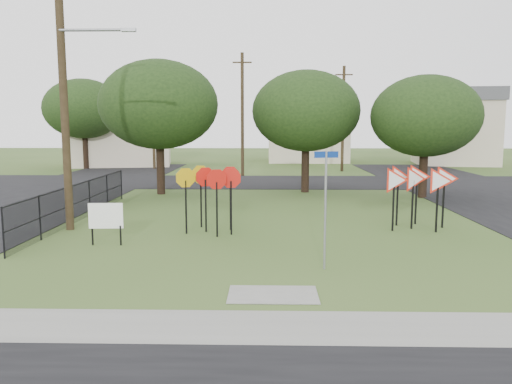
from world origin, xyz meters
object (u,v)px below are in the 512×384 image
yield_sign_cluster (417,182)px  info_board (106,217)px  stop_sign_cluster (212,184)px  street_name_sign (325,203)px

yield_sign_cluster → info_board: size_ratio=2.23×
stop_sign_cluster → info_board: 3.79m
yield_sign_cluster → info_board: (-10.55, -2.88, -0.83)m
street_name_sign → info_board: street_name_sign is taller
street_name_sign → info_board: (-6.58, 2.50, -0.87)m
stop_sign_cluster → info_board: size_ratio=1.73×
stop_sign_cluster → yield_sign_cluster: bearing=6.9°
info_board → stop_sign_cluster: bearing=32.5°
street_name_sign → stop_sign_cluster: size_ratio=1.33×
stop_sign_cluster → info_board: (-3.12, -1.99, -0.84)m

